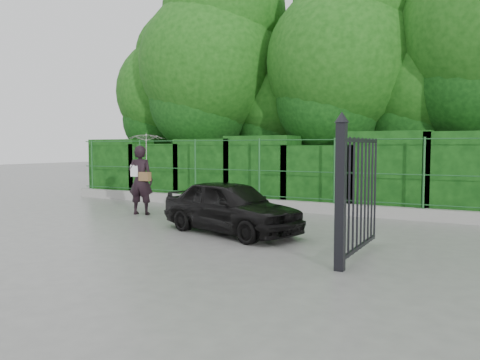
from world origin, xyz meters
The scene contains 8 objects.
ground centered at (0.00, 0.00, 0.00)m, with size 80.00×80.00×0.00m, color gray.
kerb centered at (0.00, 4.50, 0.15)m, with size 14.00×0.25×0.30m, color #9E9E99.
fence centered at (0.22, 4.50, 1.20)m, with size 14.13×0.06×1.80m.
hedge centered at (0.10, 5.50, 1.06)m, with size 14.20×1.20×2.28m.
trees centered at (1.14, 7.74, 4.62)m, with size 17.10×6.15×8.08m.
gate centered at (4.60, -0.72, 1.19)m, with size 0.22×2.33×2.36m.
woman centered at (-1.83, 1.92, 1.45)m, with size 1.05×1.03×2.23m.
car centered at (1.64, 0.66, 0.57)m, with size 1.36×3.37×1.15m, color black.
Camera 1 is at (6.62, -7.93, 1.84)m, focal length 35.00 mm.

